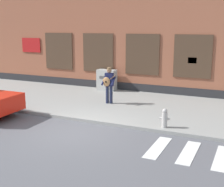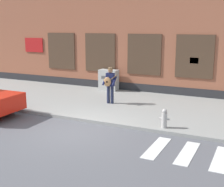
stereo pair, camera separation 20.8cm
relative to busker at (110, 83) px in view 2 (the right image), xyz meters
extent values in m
plane|color=#56565B|center=(0.51, -3.79, -1.09)|extent=(160.00, 160.00, 0.00)
cube|color=gray|center=(0.51, 0.25, -1.03)|extent=(28.00, 5.97, 0.12)
cube|color=#99563D|center=(0.51, 5.23, 1.92)|extent=(28.00, 4.00, 6.02)
cube|color=#28282B|center=(0.51, 3.21, -0.82)|extent=(28.00, 0.04, 0.55)
cube|color=#473323|center=(-4.91, 3.20, 1.10)|extent=(1.93, 0.06, 2.20)
cube|color=black|center=(-4.91, 3.19, 1.10)|extent=(1.81, 0.03, 2.08)
cube|color=#473323|center=(-2.20, 3.20, 1.10)|extent=(1.93, 0.06, 2.20)
cube|color=black|center=(-2.20, 3.19, 1.10)|extent=(1.81, 0.03, 2.08)
cube|color=#473323|center=(0.51, 3.20, 1.10)|extent=(1.93, 0.06, 2.20)
cube|color=black|center=(0.51, 3.19, 1.10)|extent=(1.81, 0.03, 2.08)
cube|color=#473323|center=(3.21, 3.20, 1.10)|extent=(1.93, 0.06, 2.20)
cube|color=black|center=(3.21, 3.19, 1.10)|extent=(1.81, 0.03, 2.08)
cube|color=red|center=(-7.01, 3.19, 1.41)|extent=(1.40, 0.04, 0.90)
cube|color=yellow|center=(3.21, 3.18, 0.90)|extent=(0.44, 0.02, 0.30)
cube|color=silver|center=(3.61, -4.03, -1.09)|extent=(0.42, 1.90, 0.01)
cube|color=silver|center=(4.56, -4.03, -1.09)|extent=(0.42, 1.90, 0.01)
cube|color=silver|center=(5.52, -4.03, -1.09)|extent=(0.42, 1.90, 0.01)
cube|color=silver|center=(-2.48, -3.32, -0.35)|extent=(0.06, 0.24, 0.12)
cylinder|color=black|center=(-3.41, -3.03, -0.76)|extent=(0.66, 0.25, 0.66)
cylinder|color=#1E233D|center=(0.10, 0.05, -0.55)|extent=(0.15, 0.15, 0.83)
cylinder|color=#1E233D|center=(-0.08, 0.01, -0.55)|extent=(0.15, 0.15, 0.83)
cube|color=#191E47|center=(0.01, 0.04, 0.17)|extent=(0.40, 0.26, 0.61)
sphere|color=#9E7051|center=(0.01, 0.04, 0.59)|extent=(0.22, 0.22, 0.22)
cylinder|color=olive|center=(0.01, 0.04, 0.65)|extent=(0.28, 0.28, 0.02)
cylinder|color=olive|center=(0.01, 0.04, 0.70)|extent=(0.18, 0.18, 0.09)
cylinder|color=#191E47|center=(0.26, -0.04, 0.13)|extent=(0.14, 0.52, 0.39)
cylinder|color=#191E47|center=(-0.22, -0.09, 0.13)|extent=(0.14, 0.52, 0.39)
ellipsoid|color=#B77F4C|center=(-0.05, -0.15, 0.09)|extent=(0.37, 0.16, 0.44)
cylinder|color=black|center=(-0.05, -0.21, 0.09)|extent=(0.09, 0.02, 0.09)
cylinder|color=brown|center=(0.21, -0.14, 0.27)|extent=(0.47, 0.09, 0.34)
cube|color=#ADADA8|center=(-1.44, 2.78, -0.39)|extent=(1.07, 0.55, 1.17)
cube|color=#4C4C4C|center=(-1.44, 2.50, -0.21)|extent=(0.64, 0.02, 0.16)
cylinder|color=#B2ADA8|center=(3.35, -2.38, -0.69)|extent=(0.20, 0.20, 0.55)
sphere|color=#B2ADA8|center=(3.35, -2.38, -0.36)|extent=(0.18, 0.18, 0.18)
cylinder|color=#B2ADA8|center=(3.21, -2.38, -0.64)|extent=(0.10, 0.07, 0.07)
cylinder|color=#B2ADA8|center=(3.49, -2.38, -0.64)|extent=(0.10, 0.07, 0.07)
camera|label=1|loc=(6.12, -12.95, 2.64)|focal=50.00mm
camera|label=2|loc=(6.31, -12.86, 2.64)|focal=50.00mm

